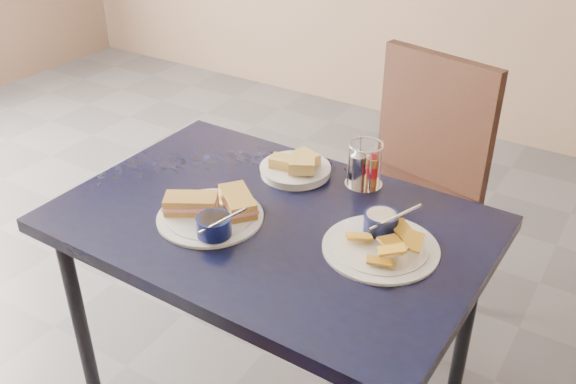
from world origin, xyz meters
The scene contains 6 objects.
dining_table centered at (0.17, 0.12, 0.68)m, with size 1.15×0.78×0.75m.
chair_far centered at (0.26, 0.90, 0.56)m, with size 0.54×0.53×0.97m.
sandwich_plate centered at (0.04, 0.03, 0.77)m, with size 0.31×0.29×0.12m.
plantain_plate centered at (0.47, 0.17, 0.77)m, with size 0.29×0.29×0.12m.
bread_basket centered at (0.10, 0.36, 0.77)m, with size 0.21×0.21×0.07m.
condiment_caddy centered at (0.30, 0.41, 0.81)m, with size 0.11×0.11×0.14m.
Camera 1 is at (0.97, -1.07, 1.70)m, focal length 40.00 mm.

